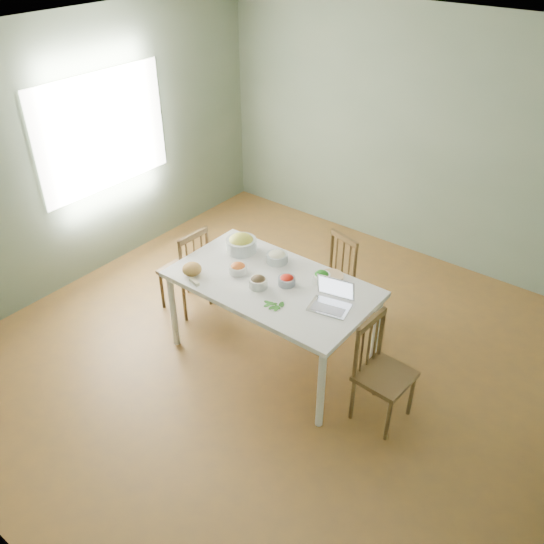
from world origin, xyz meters
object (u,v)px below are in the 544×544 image
Objects in this scene: dining_table at (272,320)px; laptop at (330,297)px; chair_right at (385,374)px; bread_boule at (192,269)px; chair_far at (329,280)px; chair_left at (184,268)px; bowl_squash at (241,243)px.

dining_table is 5.54× the size of laptop.
bread_boule is at bearing 102.80° from chair_right.
laptop is (0.58, -0.01, 0.51)m from dining_table.
dining_table is 1.99× the size of chair_far.
dining_table is at bearing 88.62° from chair_left.
laptop is (1.11, -0.24, 0.03)m from bowl_squash.
laptop is at bearing -12.05° from bowl_squash.
dining_table is at bearing 91.23° from chair_right.
chair_far is 0.95× the size of chair_left.
laptop is at bearing 89.18° from chair_left.
bowl_squash is at bearing -121.63° from chair_far.
bowl_squash reaches higher than dining_table.
bread_boule reaches higher than chair_right.
chair_right reaches higher than dining_table.
bread_boule is 1.24m from laptop.
bowl_squash reaches higher than chair_far.
bread_boule is at bearing 55.57° from chair_left.
laptop reaches higher than dining_table.
chair_far is 5.19× the size of bread_boule.
bowl_squash reaches higher than chair_left.
chair_right is at bearing -22.69° from chair_far.
laptop is at bearing -1.14° from dining_table.
chair_left reaches higher than chair_far.
dining_table is at bearing 166.31° from laptop.
laptop reaches higher than bread_boule.
chair_far is 1.35m from chair_right.
laptop is at bearing 89.93° from chair_right.
laptop reaches higher than chair_far.
bowl_squash reaches higher than bread_boule.
chair_left reaches higher than dining_table.
laptop is (0.50, -0.80, 0.48)m from chair_far.
bowl_squash is at bearing 84.34° from chair_right.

